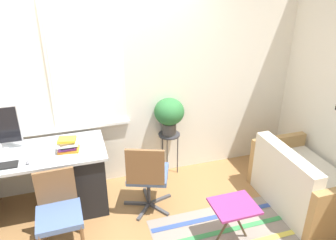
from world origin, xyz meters
TOP-DOWN VIEW (x-y plane):
  - ground_plane at (0.00, 0.00)m, footprint 14.00×14.00m
  - wall_back_with_window at (-0.04, 0.78)m, footprint 9.00×0.12m
  - wall_right_with_picture at (2.53, -0.00)m, footprint 0.08×9.00m
  - desk at (-0.99, 0.35)m, footprint 1.78×0.70m
  - mouse at (-0.89, 0.13)m, footprint 0.04×0.06m
  - book_stack at (-0.49, 0.28)m, footprint 0.24×0.19m
  - desk_chair_wooden at (-0.64, -0.28)m, footprint 0.43×0.44m
  - office_chair_swivel at (0.31, 0.02)m, footprint 0.58×0.60m
  - couch_loveseat at (2.04, -0.42)m, footprint 0.75×1.20m
  - plant_stand at (0.76, 0.63)m, footprint 0.28×0.28m
  - potted_plant at (0.76, 0.63)m, footprint 0.38×0.38m
  - floor_rug_striped at (0.99, -0.58)m, footprint 1.50×0.80m
  - folding_stool at (1.01, -0.71)m, footprint 0.44×0.37m

SIDE VIEW (x-z plane):
  - ground_plane at x=0.00m, z-range 0.00..0.00m
  - floor_rug_striped at x=0.99m, z-range 0.00..0.01m
  - couch_loveseat at x=2.04m, z-range -0.10..0.66m
  - desk at x=-0.99m, z-range 0.02..0.80m
  - folding_stool at x=1.01m, z-range 0.19..0.65m
  - desk_chair_wooden at x=-0.64m, z-range 0.05..0.86m
  - office_chair_swivel at x=0.31m, z-range 0.03..0.91m
  - plant_stand at x=0.76m, z-range 0.24..0.86m
  - mouse at x=-0.89m, z-range 0.78..0.81m
  - book_stack at x=-0.49m, z-range 0.77..0.93m
  - potted_plant at x=0.76m, z-range 0.67..1.15m
  - wall_right_with_picture at x=2.53m, z-range 0.00..2.70m
  - wall_back_with_window at x=-0.04m, z-range 0.01..2.71m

